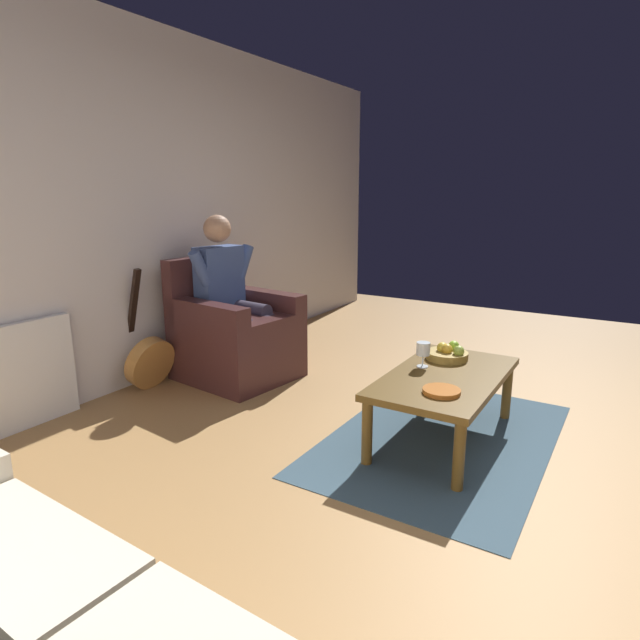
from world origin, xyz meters
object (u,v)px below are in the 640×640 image
(armchair, at_px, (234,336))
(fruit_bowl, at_px, (448,353))
(coffee_table, at_px, (445,383))
(guitar, at_px, (149,358))
(person_seated, at_px, (230,291))
(wine_glass_near, at_px, (423,350))
(decorative_dish, at_px, (442,391))

(armchair, xyz_separation_m, fruit_bowl, (-0.06, 1.72, 0.11))
(coffee_table, relative_size, guitar, 1.08)
(person_seated, relative_size, coffee_table, 1.14)
(coffee_table, relative_size, fruit_bowl, 4.28)
(person_seated, xyz_separation_m, coffee_table, (0.24, 1.84, -0.34))
(guitar, bearing_deg, armchair, 144.33)
(armchair, bearing_deg, fruit_bowl, 99.40)
(wine_glass_near, bearing_deg, armchair, -95.92)
(fruit_bowl, bearing_deg, decorative_dish, 14.79)
(wine_glass_near, relative_size, fruit_bowl, 0.59)
(decorative_dish, bearing_deg, guitar, -89.98)
(wine_glass_near, relative_size, decorative_dish, 0.77)
(person_seated, distance_m, decorative_dish, 2.01)
(decorative_dish, bearing_deg, coffee_table, -165.84)
(armchair, bearing_deg, wine_glass_near, 91.40)
(person_seated, bearing_deg, armchair, 90.00)
(fruit_bowl, bearing_deg, person_seated, -88.09)
(person_seated, xyz_separation_m, wine_glass_near, (0.17, 1.67, -0.18))
(guitar, distance_m, wine_glass_near, 2.08)
(guitar, bearing_deg, coffee_table, 97.95)
(armchair, bearing_deg, coffee_table, 90.02)
(wine_glass_near, height_order, fruit_bowl, wine_glass_near)
(wine_glass_near, bearing_deg, decorative_dish, 33.57)
(coffee_table, height_order, fruit_bowl, fruit_bowl)
(wine_glass_near, xyz_separation_m, decorative_dish, (0.37, 0.24, -0.10))
(coffee_table, bearing_deg, wine_glass_near, -110.25)
(armchair, height_order, fruit_bowl, armchair)
(guitar, bearing_deg, wine_glass_near, 100.29)
(armchair, bearing_deg, decorative_dish, 81.42)
(armchair, bearing_deg, person_seated, -90.00)
(fruit_bowl, bearing_deg, guitar, -74.13)
(armchair, relative_size, wine_glass_near, 6.08)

